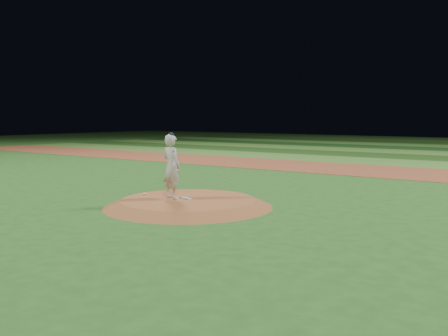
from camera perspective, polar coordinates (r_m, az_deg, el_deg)
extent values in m
plane|color=#275F1E|center=(16.40, -4.10, -4.42)|extent=(120.00, 120.00, 0.00)
cube|color=brown|center=(28.48, 14.25, -0.13)|extent=(70.00, 6.00, 0.02)
cube|color=#427B2D|center=(33.64, 17.70, 0.68)|extent=(70.00, 5.00, 0.02)
cube|color=#1F4616|center=(38.41, 20.02, 1.23)|extent=(70.00, 5.00, 0.02)
cube|color=#437C2D|center=(43.23, 21.83, 1.65)|extent=(70.00, 5.00, 0.02)
cube|color=#174315|center=(48.09, 23.27, 1.99)|extent=(70.00, 5.00, 0.02)
cone|color=#9D5A30|center=(16.37, -4.10, -3.99)|extent=(5.50, 5.50, 0.25)
cube|color=silver|center=(16.44, -4.36, -3.45)|extent=(0.61, 0.33, 0.03)
ellipsoid|color=white|center=(17.40, -9.07, -2.93)|extent=(0.12, 0.12, 0.06)
imported|color=silver|center=(16.36, -6.01, 0.16)|extent=(0.85, 0.65, 2.11)
ellipsoid|color=black|center=(16.29, -6.05, 3.78)|extent=(0.22, 0.22, 0.15)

